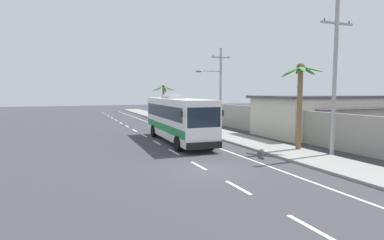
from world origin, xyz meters
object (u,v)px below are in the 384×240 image
Objects in this scene: coach_bus_foreground at (178,118)px; utility_pole_mid at (220,86)px; palm_nearest at (300,92)px; roadside_building at (328,115)px; pedestrian_near_kerb at (186,116)px; palm_second at (164,94)px; motorcycle_beside_bus at (165,122)px; utility_pole_nearest at (335,73)px.

utility_pole_mid is (6.68, 5.91, 2.61)m from coach_bus_foreground.
roadside_building is at bearing 34.66° from palm_nearest.
palm_second is (1.13, 12.72, 2.42)m from pedestrian_near_kerb.
coach_bus_foreground is 5.73× the size of motorcycle_beside_bus.
palm_nearest is 1.16× the size of palm_second.
pedestrian_near_kerb is at bearing 95.47° from utility_pole_nearest.
palm_nearest reaches higher than palm_second.
pedestrian_near_kerb is (4.99, 11.38, -0.83)m from coach_bus_foreground.
roadside_building is (12.32, -11.03, 1.18)m from motorcycle_beside_bus.
pedestrian_near_kerb is at bearing 126.92° from roadside_building.
utility_pole_nearest is at bearing -52.09° from coach_bus_foreground.
coach_bus_foreground reaches higher than roadside_building.
utility_pole_mid is 18.23m from palm_second.
utility_pole_nearest is at bearing -88.58° from palm_second.
utility_pole_mid is (-0.26, 14.82, -0.58)m from utility_pole_nearest.
coach_bus_foreground is 12.45m from pedestrian_near_kerb.
roadside_building is (8.24, -25.20, -1.70)m from palm_second.
palm_second is at bearing 91.76° from utility_pole_mid.
coach_bus_foreground is 9.39m from palm_nearest.
pedestrian_near_kerb is 0.31× the size of palm_nearest.
palm_second is at bearing 75.75° from coach_bus_foreground.
pedestrian_near_kerb is 6.67m from utility_pole_mid.
utility_pole_mid reaches higher than coach_bus_foreground.
motorcycle_beside_bus is 0.39× the size of palm_second.
utility_pole_nearest reaches higher than palm_nearest.
palm_nearest reaches higher than motorcycle_beside_bus.
coach_bus_foreground is 11.73m from utility_pole_nearest.
pedestrian_near_kerb is at bearing -95.07° from palm_second.
palm_second reaches higher than roadside_building.
coach_bus_foreground is 2.24× the size of palm_second.
coach_bus_foreground is 1.14× the size of utility_pole_nearest.
palm_nearest is at bearing 108.22° from utility_pole_nearest.
utility_pole_mid is at bearing 47.28° from pedestrian_near_kerb.
utility_pole_mid is 0.62× the size of roadside_building.
coach_bus_foreground is 6.17× the size of pedestrian_near_kerb.
utility_pole_nearest is 2.56m from palm_nearest.
utility_pole_mid reaches higher than pedestrian_near_kerb.
motorcycle_beside_bus is at bearing 78.40° from coach_bus_foreground.
pedestrian_near_kerb is 0.22× the size of utility_pole_mid.
motorcycle_beside_bus is at bearing 104.56° from utility_pole_nearest.
pedestrian_near_kerb is at bearing 107.15° from utility_pole_mid.
pedestrian_near_kerb is 0.18× the size of utility_pole_nearest.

